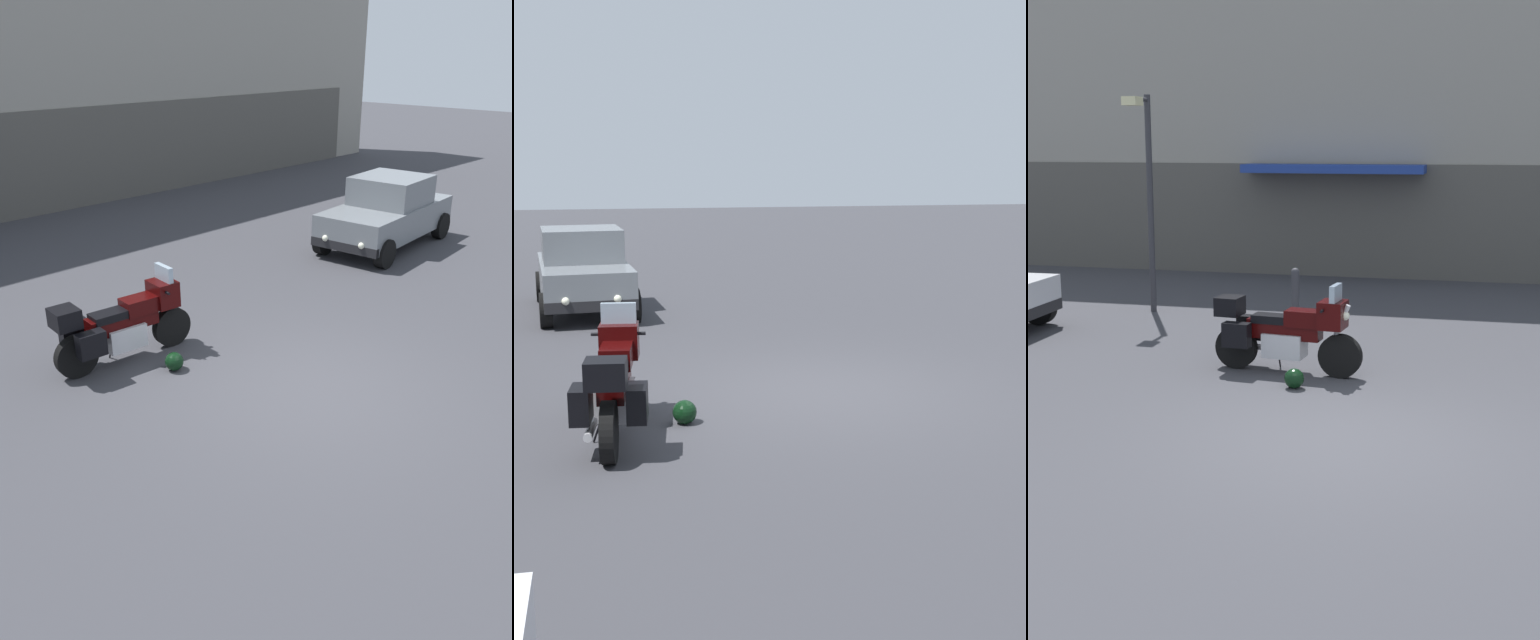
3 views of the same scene
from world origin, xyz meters
The scene contains 4 objects.
ground_plane centered at (0.00, 0.00, 0.00)m, with size 80.00×80.00×0.00m, color #38383D.
motorcycle centered at (-1.32, 2.66, 0.62)m, with size 2.26×0.84×1.36m.
helmet centered at (-0.99, 1.88, 0.14)m, with size 0.28×0.28×0.28m, color black.
car_hatchback_near centered at (6.49, 3.14, 0.81)m, with size 3.98×2.10×1.64m.
Camera 1 is at (-6.03, -4.67, 4.43)m, focal length 34.98 mm.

